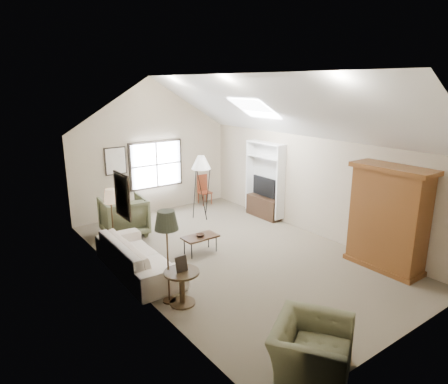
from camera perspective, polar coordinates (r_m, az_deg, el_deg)
room_shell at (r=8.50m, az=1.63°, el=11.24°), size 5.01×8.01×4.00m
window at (r=12.13m, az=-9.64°, el=3.89°), size 1.72×0.08×1.42m
skylight at (r=10.02m, az=4.40°, el=11.90°), size 0.80×1.20×0.52m
wall_art at (r=9.48m, az=-14.84°, el=2.11°), size 1.97×3.71×0.88m
armoire at (r=8.97m, az=22.43°, el=-3.48°), size 0.60×1.50×2.20m
tv_alcove at (r=11.53m, az=5.85°, el=1.90°), size 0.32×1.30×2.10m
media_console at (r=11.74m, az=5.67°, el=-2.15°), size 0.34×1.18×0.60m
tv_panel at (r=11.57m, az=5.75°, el=0.78°), size 0.05×0.90×0.55m
sofa at (r=8.52m, az=-12.15°, el=-8.89°), size 1.05×2.54×0.73m
armchair_near at (r=5.84m, az=12.36°, el=-21.24°), size 1.48×1.43×0.73m
armchair_far at (r=10.58m, az=-14.12°, el=-3.39°), size 1.19×1.21×1.00m
coffee_table at (r=9.30m, az=-3.39°, el=-7.51°), size 0.82×0.46×0.42m
bowl at (r=9.21m, az=-3.42°, el=-6.17°), size 0.20×0.20×0.05m
side_table at (r=7.29m, az=-6.01°, el=-13.42°), size 0.65×0.65×0.63m
side_chair at (r=12.90m, az=-2.76°, el=0.32°), size 0.38×0.38×0.95m
tripod_lamp at (r=11.43m, az=-3.25°, el=0.72°), size 0.60×0.60×1.87m
dark_lamp at (r=7.13m, az=-8.04°, el=-9.13°), size 0.43×0.43×1.75m
tan_lamp at (r=9.39m, az=-15.64°, el=-4.06°), size 0.32×0.32×1.58m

